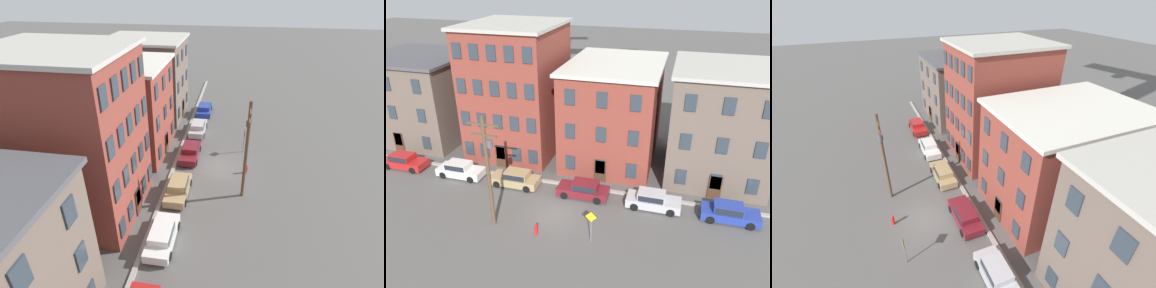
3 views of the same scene
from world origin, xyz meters
The scene contains 15 objects.
ground_plane centered at (0.00, 0.00, 0.00)m, with size 200.00×200.00×0.00m, color #565451.
kerb_strip centered at (0.00, 4.50, 0.08)m, with size 56.00×0.36×0.16m, color #9E998E.
apartment_corner centered at (-19.60, 11.16, 4.69)m, with size 10.96×10.83×9.36m.
apartment_midblock centered at (-7.67, 10.74, 6.61)m, with size 8.99×10.00×13.19m.
apartment_far centered at (2.30, 11.73, 4.93)m, with size 9.01×11.97×9.83m.
apartment_annex centered at (12.29, 10.77, 5.21)m, with size 9.10×10.06×10.38m.
car_red centered at (-16.86, 3.21, 0.75)m, with size 4.40×1.92×1.43m.
car_white centered at (-10.60, 3.26, 0.75)m, with size 4.40×1.92×1.43m.
car_tan centered at (-4.86, 3.22, 0.75)m, with size 4.40×1.92×1.43m.
car_maroon centered at (1.54, 3.19, 0.75)m, with size 4.40×1.92×1.43m.
car_silver centered at (7.41, 3.19, 0.75)m, with size 4.40×1.92×1.43m.
car_blue centered at (13.33, 3.14, 0.75)m, with size 4.40×1.92×1.43m.
caution_sign centered at (3.60, -2.44, 1.82)m, with size 0.94×0.08×2.73m.
utility_pole centered at (-4.09, -2.42, 5.03)m, with size 2.40×0.44×8.94m.
fire_hydrant centered at (-0.50, -2.77, 0.48)m, with size 0.24×0.34×0.96m.
Camera 2 is at (8.69, -23.18, 18.17)m, focal length 35.00 mm.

